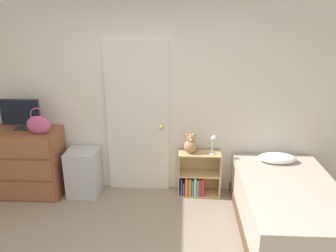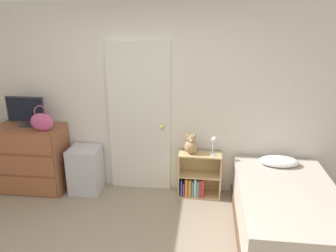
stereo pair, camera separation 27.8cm
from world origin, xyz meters
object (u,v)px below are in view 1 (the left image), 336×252
(storage_bin, at_px, (84,172))
(dresser, at_px, (28,162))
(tv, at_px, (20,114))
(bookshelf, at_px, (196,178))
(desk_lamp, at_px, (214,141))
(teddy_bear, at_px, (191,144))
(bed, at_px, (289,208))
(handbag, at_px, (39,125))

(storage_bin, bearing_deg, dresser, -176.94)
(storage_bin, bearing_deg, tv, -179.43)
(bookshelf, xyz_separation_m, desk_lamp, (0.21, -0.04, 0.56))
(teddy_bear, distance_m, desk_lamp, 0.31)
(dresser, height_order, storage_bin, dresser)
(bookshelf, height_order, bed, bed)
(storage_bin, relative_size, teddy_bear, 2.37)
(bookshelf, distance_m, bed, 1.28)
(dresser, xyz_separation_m, desk_lamp, (2.50, 0.07, 0.34))
(tv, distance_m, bookshelf, 2.49)
(desk_lamp, bearing_deg, teddy_bear, 173.28)
(dresser, height_order, tv, tv)
(dresser, distance_m, storage_bin, 0.76)
(dresser, xyz_separation_m, tv, (-0.02, 0.03, 0.69))
(handbag, xyz_separation_m, bed, (3.04, -0.52, -0.78))
(teddy_bear, height_order, bed, teddy_bear)
(tv, height_order, desk_lamp, tv)
(bookshelf, xyz_separation_m, teddy_bear, (-0.09, -0.00, 0.50))
(handbag, relative_size, storage_bin, 0.53)
(storage_bin, height_order, teddy_bear, teddy_bear)
(dresser, distance_m, teddy_bear, 2.22)
(storage_bin, height_order, bookshelf, storage_bin)
(storage_bin, distance_m, teddy_bear, 1.52)
(dresser, relative_size, bookshelf, 1.52)
(desk_lamp, bearing_deg, bed, -41.68)
(tv, xyz_separation_m, storage_bin, (0.77, 0.01, -0.83))
(dresser, height_order, handbag, handbag)
(tv, distance_m, teddy_bear, 2.27)
(dresser, distance_m, desk_lamp, 2.53)
(teddy_bear, bearing_deg, tv, -178.03)
(handbag, xyz_separation_m, storage_bin, (0.46, 0.18, -0.74))
(handbag, relative_size, bed, 0.19)
(handbag, relative_size, bookshelf, 0.55)
(dresser, bearing_deg, desk_lamp, 1.67)
(handbag, relative_size, teddy_bear, 1.27)
(tv, bearing_deg, bookshelf, 1.93)
(dresser, height_order, teddy_bear, dresser)
(storage_bin, xyz_separation_m, bookshelf, (1.55, 0.07, -0.08))
(teddy_bear, xyz_separation_m, desk_lamp, (0.30, -0.04, 0.07))
(handbag, bearing_deg, desk_lamp, 5.49)
(handbag, xyz_separation_m, desk_lamp, (2.22, 0.21, -0.26))
(teddy_bear, bearing_deg, storage_bin, -177.30)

